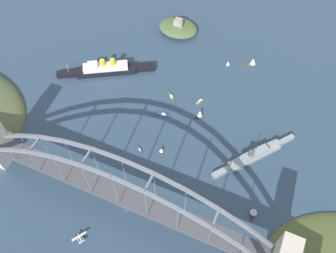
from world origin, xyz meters
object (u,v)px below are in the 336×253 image
small_boat_0 (200,101)px  small_boat_5 (140,150)px  small_boat_6 (253,61)px  channel_marker_buoy (122,165)px  small_boat_1 (254,211)px  small_boat_8 (163,115)px  seaplane_taxiing_near_bridge (80,238)px  small_boat_4 (200,113)px  naval_cruiser (254,155)px  small_boat_7 (171,97)px  fort_island_mid_harbor (178,28)px  ocean_liner (106,69)px  small_boat_2 (228,63)px  small_boat_3 (161,150)px  harbor_arch_bridge (123,195)px

small_boat_0 → small_boat_5: (-28.83, -70.91, -0.14)m
small_boat_6 → channel_marker_buoy: size_ratio=3.80×
small_boat_1 → small_boat_8: size_ratio=0.86×
small_boat_1 → seaplane_taxiing_near_bridge: bearing=-147.8°
small_boat_4 → small_boat_8: 34.11m
naval_cruiser → small_boat_7: bearing=160.3°
small_boat_0 → naval_cruiser: bearing=-31.1°
small_boat_1 → small_boat_5: bearing=171.6°
naval_cruiser → channel_marker_buoy: bearing=-152.2°
fort_island_mid_harbor → small_boat_1: size_ratio=3.98×
channel_marker_buoy → fort_island_mid_harbor: bearing=96.9°
fort_island_mid_harbor → channel_marker_buoy: bearing=-83.1°
seaplane_taxiing_near_bridge → small_boat_1: bearing=32.2°
small_boat_1 → small_boat_6: size_ratio=1.03×
small_boat_8 → naval_cruiser: bearing=-6.3°
naval_cruiser → small_boat_8: size_ratio=5.44×
ocean_liner → small_boat_1: (176.45, -83.78, -0.47)m
small_boat_1 → small_boat_6: (-45.53, 152.86, 0.21)m
small_boat_2 → naval_cruiser: bearing=-59.9°
small_boat_5 → small_boat_2: bearing=73.1°
ocean_liner → small_boat_3: ocean_liner is taller
harbor_arch_bridge → channel_marker_buoy: (-21.94, 33.13, -27.93)m
naval_cruiser → fort_island_mid_harbor: bearing=135.0°
naval_cruiser → ocean_liner: bearing=167.7°
small_boat_1 → small_boat_4: bearing=135.5°
naval_cruiser → small_boat_8: naval_cruiser is taller
small_boat_3 → small_boat_6: size_ratio=0.62×
harbor_arch_bridge → small_boat_1: harbor_arch_bridge is taller
small_boat_3 → small_boat_2: bearing=80.4°
harbor_arch_bridge → small_boat_8: harbor_arch_bridge is taller
naval_cruiser → seaplane_taxiing_near_bridge: naval_cruiser is taller
small_boat_8 → small_boat_4: bearing=21.1°
small_boat_3 → small_boat_5: size_ratio=0.85×
small_boat_2 → small_boat_5: 131.53m
small_boat_4 → channel_marker_buoy: size_ratio=3.57×
small_boat_4 → small_boat_7: size_ratio=0.95×
small_boat_0 → small_boat_4: size_ratio=0.85×
small_boat_5 → small_boat_8: 42.51m
small_boat_1 → small_boat_7: bearing=142.3°
small_boat_4 → small_boat_8: (-31.63, -12.20, -3.77)m
small_boat_0 → small_boat_2: small_boat_2 is taller
small_boat_6 → harbor_arch_bridge: bearing=-103.7°
harbor_arch_bridge → small_boat_7: (-13.02, 118.02, -28.32)m
ocean_liner → small_boat_0: ocean_liner is taller
ocean_liner → small_boat_0: 98.91m
seaplane_taxiing_near_bridge → small_boat_7: (8.63, 152.25, -1.52)m
small_boat_0 → small_boat_3: (-10.83, -64.91, 2.16)m
ocean_liner → small_boat_3: size_ratio=13.60×
small_boat_7 → small_boat_2: bearing=59.0°
ocean_liner → small_boat_7: 71.93m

